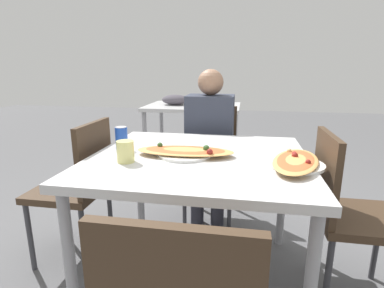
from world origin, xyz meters
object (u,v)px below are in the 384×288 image
Objects in this scene: dining_table at (199,168)px; pizza_main at (185,152)px; soda_can at (122,138)px; chair_side_left at (79,183)px; drink_glass at (125,152)px; chair_far_seated at (211,154)px; chair_side_right at (347,208)px; pizza_second at (296,162)px; person_seated at (210,135)px.

dining_table is 0.11m from pizza_main.
soda_can is (-0.44, 0.05, 0.13)m from dining_table.
chair_side_left reaches higher than pizza_main.
drink_glass is (-0.26, -0.16, 0.03)m from pizza_main.
chair_far_seated is 1.72× the size of pizza_main.
chair_side_left is (-0.74, 0.08, -0.16)m from dining_table.
pizza_main is (-0.81, -0.01, 0.25)m from chair_side_right.
drink_glass is 0.22× the size of pizza_second.
chair_side_left reaches higher than pizza_second.
pizza_second is (1.20, -0.17, 0.25)m from chair_side_left.
dining_table is 0.46m from soda_can.
chair_far_seated is 1.00× the size of chair_side_left.
pizza_main is (0.67, -0.09, 0.25)m from chair_side_left.
chair_far_seated reaches higher than drink_glass.
chair_far_seated is at bearing 91.93° from dining_table.
chair_side_left is 1.88× the size of pizza_second.
chair_side_right is at bearing 0.96° from pizza_main.
person_seated reaches higher than chair_side_left.
chair_side_left is at bearing 174.96° from soda_can.
soda_can is at bearing 58.30° from person_seated.
drink_glass is (0.11, -0.22, -0.01)m from soda_can.
person_seated is at bearing -48.16° from chair_side_left.
drink_glass is at bearing -63.00° from soda_can.
chair_side_right is at bearing 9.06° from drink_glass.
chair_side_right reaches higher than pizza_second.
pizza_main is at bearing -97.50° from chair_side_left.
pizza_second is at bearing -71.88° from chair_side_right.
pizza_main reaches higher than dining_table.
dining_table is at bearing 27.21° from drink_glass.
pizza_second is (0.79, 0.08, -0.03)m from drink_glass.
dining_table is at bearing -89.84° from chair_side_right.
chair_side_left is 0.56m from drink_glass.
soda_can reaches higher than pizza_main.
chair_side_left is 8.44× the size of drink_glass.
soda_can is (-0.37, 0.06, 0.04)m from pizza_main.
person_seated is 0.94m from drink_glass.
person_seated is at bearing -132.85° from chair_side_right.
pizza_second reaches higher than dining_table.
dining_table is at bearing 92.23° from person_seated.
chair_far_seated is 1.88× the size of pizza_second.
chair_side_left is 1.24m from pizza_second.
pizza_main is 4.05× the size of soda_can.
dining_table is 8.75× the size of soda_can.
drink_glass is (-0.30, -1.00, 0.28)m from chair_far_seated.
pizza_main is (-0.07, -0.01, 0.09)m from dining_table.
pizza_second is (0.46, -0.09, 0.09)m from dining_table.
chair_far_seated is 0.88m from pizza_main.
person_seated is 0.73m from pizza_main.
drink_glass is at bearing -174.27° from pizza_second.
chair_side_right is 0.75× the size of person_seated.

